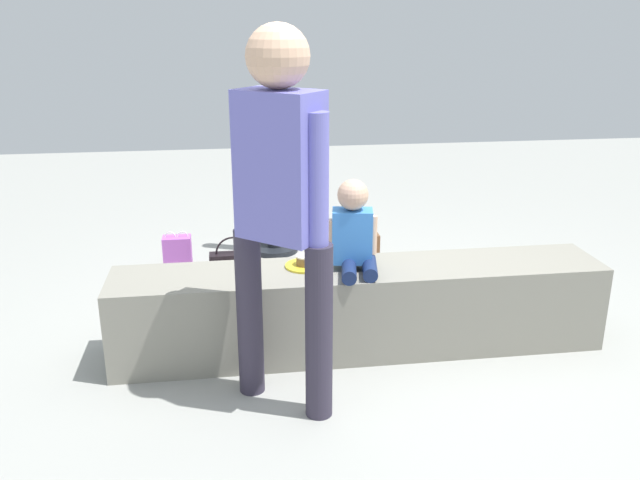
% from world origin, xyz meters
% --- Properties ---
extents(ground_plane, '(12.00, 12.00, 0.00)m').
position_xyz_m(ground_plane, '(0.00, 0.00, 0.00)').
color(ground_plane, '#9B9C96').
extents(concrete_ledge, '(2.64, 0.44, 0.47)m').
position_xyz_m(concrete_ledge, '(0.00, 0.00, 0.24)').
color(concrete_ledge, gray).
rests_on(concrete_ledge, ground_plane).
extents(child_seated, '(0.28, 0.33, 0.48)m').
position_xyz_m(child_seated, '(-0.04, -0.01, 0.69)').
color(child_seated, navy).
rests_on(child_seated, concrete_ledge).
extents(adult_standing, '(0.42, 0.39, 1.73)m').
position_xyz_m(adult_standing, '(-0.46, -0.48, 1.04)').
color(adult_standing, '#302B3C').
rests_on(adult_standing, ground_plane).
extents(cake_plate, '(0.22, 0.22, 0.07)m').
position_xyz_m(cake_plate, '(-0.29, 0.06, 0.49)').
color(cake_plate, yellow).
rests_on(cake_plate, concrete_ledge).
extents(gift_bag, '(0.20, 0.13, 0.31)m').
position_xyz_m(gift_bag, '(-1.06, 1.30, 0.14)').
color(gift_bag, '#B259BF').
rests_on(gift_bag, ground_plane).
extents(railing_post, '(0.36, 0.36, 1.32)m').
position_xyz_m(railing_post, '(-0.34, 1.66, 0.52)').
color(railing_post, black).
rests_on(railing_post, ground_plane).
extents(water_bottle_near_gift, '(0.07, 0.07, 0.20)m').
position_xyz_m(water_bottle_near_gift, '(-0.56, 0.66, 0.09)').
color(water_bottle_near_gift, silver).
rests_on(water_bottle_near_gift, ground_plane).
extents(party_cup_red, '(0.09, 0.09, 0.11)m').
position_xyz_m(party_cup_red, '(0.39, 0.40, 0.05)').
color(party_cup_red, red).
rests_on(party_cup_red, ground_plane).
extents(cake_box_white, '(0.34, 0.33, 0.12)m').
position_xyz_m(cake_box_white, '(-0.91, 0.59, 0.06)').
color(cake_box_white, white).
rests_on(cake_box_white, ground_plane).
extents(handbag_black_leather, '(0.32, 0.11, 0.35)m').
position_xyz_m(handbag_black_leather, '(-0.67, 0.99, 0.13)').
color(handbag_black_leather, black).
rests_on(handbag_black_leather, ground_plane).
extents(handbag_brown_canvas, '(0.29, 0.12, 0.36)m').
position_xyz_m(handbag_brown_canvas, '(0.24, 1.22, 0.13)').
color(handbag_brown_canvas, brown).
rests_on(handbag_brown_canvas, ground_plane).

